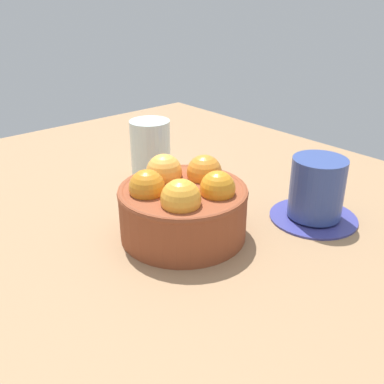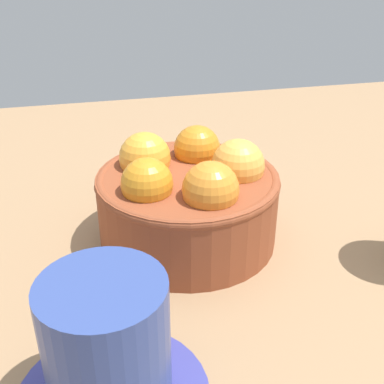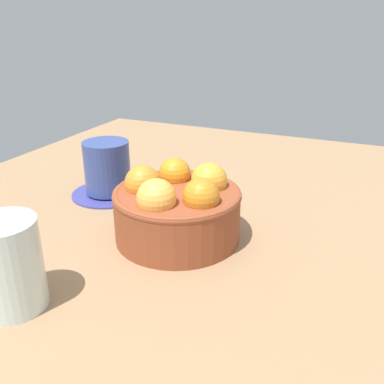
# 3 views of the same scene
# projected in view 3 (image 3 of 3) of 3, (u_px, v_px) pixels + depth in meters

# --- Properties ---
(ground_plane) EXTENTS (1.14, 0.92, 0.04)m
(ground_plane) POSITION_uv_depth(u_px,v_px,m) (178.00, 251.00, 0.57)
(ground_plane) COLOR #997551
(terracotta_bowl) EXTENTS (0.17, 0.17, 0.10)m
(terracotta_bowl) POSITION_uv_depth(u_px,v_px,m) (177.00, 207.00, 0.55)
(terracotta_bowl) COLOR brown
(terracotta_bowl) RESTS_ON ground_plane
(coffee_cup) EXTENTS (0.12, 0.12, 0.09)m
(coffee_cup) POSITION_uv_depth(u_px,v_px,m) (108.00, 171.00, 0.68)
(coffee_cup) COLOR #3C3E8F
(coffee_cup) RESTS_ON ground_plane
(water_glass) EXTENTS (0.07, 0.07, 0.10)m
(water_glass) POSITION_uv_depth(u_px,v_px,m) (8.00, 265.00, 0.41)
(water_glass) COLOR silver
(water_glass) RESTS_ON ground_plane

